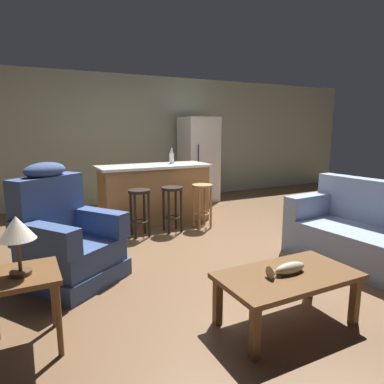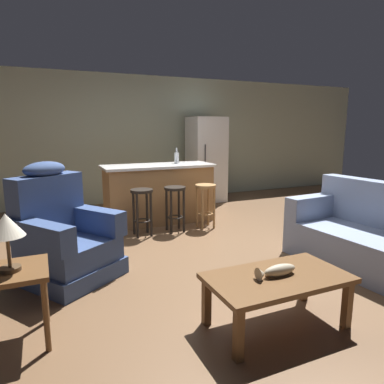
{
  "view_description": "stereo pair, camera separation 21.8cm",
  "coord_description": "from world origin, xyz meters",
  "px_view_note": "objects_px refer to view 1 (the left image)",
  "views": [
    {
      "loc": [
        -1.93,
        -3.84,
        1.54
      ],
      "look_at": [
        -0.04,
        -0.1,
        0.75
      ],
      "focal_mm": 32.0,
      "sensor_mm": 36.0,
      "label": 1
    },
    {
      "loc": [
        -1.74,
        -3.94,
        1.54
      ],
      "look_at": [
        -0.04,
        -0.1,
        0.75
      ],
      "focal_mm": 32.0,
      "sensor_mm": 36.0,
      "label": 2
    }
  ],
  "objects_px": {
    "bottle_tall_green": "(172,158)",
    "bar_stool_middle": "(172,201)",
    "bar_stool_right": "(202,198)",
    "kitchen_island": "(154,194)",
    "bar_stool_left": "(140,204)",
    "table_lamp": "(17,231)",
    "coffee_table": "(287,280)",
    "refrigerator": "(199,159)",
    "couch": "(378,238)",
    "end_table": "(23,287)",
    "fish_figurine": "(287,269)",
    "recliner_near_lamp": "(65,240)"
  },
  "relations": [
    {
      "from": "bottle_tall_green",
      "to": "bar_stool_middle",
      "type": "bearing_deg",
      "value": -113.39
    },
    {
      "from": "bar_stool_right",
      "to": "kitchen_island",
      "type": "bearing_deg",
      "value": 131.17
    },
    {
      "from": "bar_stool_left",
      "to": "bar_stool_middle",
      "type": "xyz_separation_m",
      "value": [
        0.51,
        0.0,
        0.0
      ]
    },
    {
      "from": "table_lamp",
      "to": "kitchen_island",
      "type": "relative_size",
      "value": 0.23
    },
    {
      "from": "coffee_table",
      "to": "table_lamp",
      "type": "height_order",
      "value": "table_lamp"
    },
    {
      "from": "coffee_table",
      "to": "bar_stool_right",
      "type": "bearing_deg",
      "value": 75.56
    },
    {
      "from": "bar_stool_left",
      "to": "bottle_tall_green",
      "type": "bearing_deg",
      "value": 40.87
    },
    {
      "from": "bar_stool_right",
      "to": "refrigerator",
      "type": "xyz_separation_m",
      "value": [
        0.91,
        1.83,
        0.41
      ]
    },
    {
      "from": "table_lamp",
      "to": "bar_stool_middle",
      "type": "height_order",
      "value": "table_lamp"
    },
    {
      "from": "bar_stool_left",
      "to": "bar_stool_right",
      "type": "relative_size",
      "value": 1.0
    },
    {
      "from": "couch",
      "to": "bar_stool_middle",
      "type": "height_order",
      "value": "couch"
    },
    {
      "from": "coffee_table",
      "to": "end_table",
      "type": "relative_size",
      "value": 1.96
    },
    {
      "from": "couch",
      "to": "fish_figurine",
      "type": "bearing_deg",
      "value": 8.84
    },
    {
      "from": "bar_stool_middle",
      "to": "bar_stool_right",
      "type": "height_order",
      "value": "same"
    },
    {
      "from": "bar_stool_middle",
      "to": "bottle_tall_green",
      "type": "xyz_separation_m",
      "value": [
        0.3,
        0.7,
        0.58
      ]
    },
    {
      "from": "refrigerator",
      "to": "end_table",
      "type": "bearing_deg",
      "value": -131.34
    },
    {
      "from": "couch",
      "to": "bar_stool_left",
      "type": "xyz_separation_m",
      "value": [
        -1.99,
        2.26,
        0.13
      ]
    },
    {
      "from": "couch",
      "to": "end_table",
      "type": "xyz_separation_m",
      "value": [
        -3.52,
        0.18,
        0.12
      ]
    },
    {
      "from": "couch",
      "to": "bottle_tall_green",
      "type": "relative_size",
      "value": 7.61
    },
    {
      "from": "fish_figurine",
      "to": "end_table",
      "type": "relative_size",
      "value": 0.61
    },
    {
      "from": "kitchen_island",
      "to": "coffee_table",
      "type": "bearing_deg",
      "value": -92.36
    },
    {
      "from": "kitchen_island",
      "to": "bar_stool_left",
      "type": "relative_size",
      "value": 2.65
    },
    {
      "from": "recliner_near_lamp",
      "to": "refrigerator",
      "type": "xyz_separation_m",
      "value": [
        3.04,
        2.86,
        0.46
      ]
    },
    {
      "from": "bar_stool_middle",
      "to": "bar_stool_right",
      "type": "distance_m",
      "value": 0.51
    },
    {
      "from": "table_lamp",
      "to": "kitchen_island",
      "type": "height_order",
      "value": "table_lamp"
    },
    {
      "from": "bar_stool_middle",
      "to": "kitchen_island",
      "type": "bearing_deg",
      "value": 94.08
    },
    {
      "from": "table_lamp",
      "to": "bar_stool_left",
      "type": "distance_m",
      "value": 2.63
    },
    {
      "from": "bar_stool_middle",
      "to": "bar_stool_left",
      "type": "bearing_deg",
      "value": 180.0
    },
    {
      "from": "end_table",
      "to": "bottle_tall_green",
      "type": "bearing_deg",
      "value": 50.02
    },
    {
      "from": "kitchen_island",
      "to": "bottle_tall_green",
      "type": "bearing_deg",
      "value": 11.35
    },
    {
      "from": "bar_stool_right",
      "to": "table_lamp",
      "type": "bearing_deg",
      "value": -140.34
    },
    {
      "from": "coffee_table",
      "to": "bar_stool_left",
      "type": "bearing_deg",
      "value": 96.94
    },
    {
      "from": "fish_figurine",
      "to": "bar_stool_middle",
      "type": "height_order",
      "value": "bar_stool_middle"
    },
    {
      "from": "kitchen_island",
      "to": "refrigerator",
      "type": "height_order",
      "value": "refrigerator"
    },
    {
      "from": "refrigerator",
      "to": "couch",
      "type": "bearing_deg",
      "value": -88.93
    },
    {
      "from": "bar_stool_right",
      "to": "bottle_tall_green",
      "type": "height_order",
      "value": "bottle_tall_green"
    },
    {
      "from": "table_lamp",
      "to": "bar_stool_right",
      "type": "relative_size",
      "value": 0.6
    },
    {
      "from": "refrigerator",
      "to": "coffee_table",
      "type": "bearing_deg",
      "value": -109.5
    },
    {
      "from": "refrigerator",
      "to": "table_lamp",
      "type": "bearing_deg",
      "value": -131.2
    },
    {
      "from": "fish_figurine",
      "to": "recliner_near_lamp",
      "type": "distance_m",
      "value": 2.18
    },
    {
      "from": "coffee_table",
      "to": "couch",
      "type": "xyz_separation_m",
      "value": [
        1.67,
        0.4,
        -0.02
      ]
    },
    {
      "from": "bar_stool_left",
      "to": "couch",
      "type": "bearing_deg",
      "value": -48.63
    },
    {
      "from": "recliner_near_lamp",
      "to": "end_table",
      "type": "xyz_separation_m",
      "value": [
        -0.4,
        -1.05,
        0.04
      ]
    },
    {
      "from": "end_table",
      "to": "bottle_tall_green",
      "type": "distance_m",
      "value": 3.68
    },
    {
      "from": "coffee_table",
      "to": "kitchen_island",
      "type": "relative_size",
      "value": 0.61
    },
    {
      "from": "fish_figurine",
      "to": "bottle_tall_green",
      "type": "height_order",
      "value": "bottle_tall_green"
    },
    {
      "from": "end_table",
      "to": "bar_stool_middle",
      "type": "height_order",
      "value": "bar_stool_middle"
    },
    {
      "from": "end_table",
      "to": "refrigerator",
      "type": "relative_size",
      "value": 0.32
    },
    {
      "from": "couch",
      "to": "end_table",
      "type": "relative_size",
      "value": 3.51
    },
    {
      "from": "end_table",
      "to": "kitchen_island",
      "type": "xyz_separation_m",
      "value": [
        1.99,
        2.71,
        0.02
      ]
    }
  ]
}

